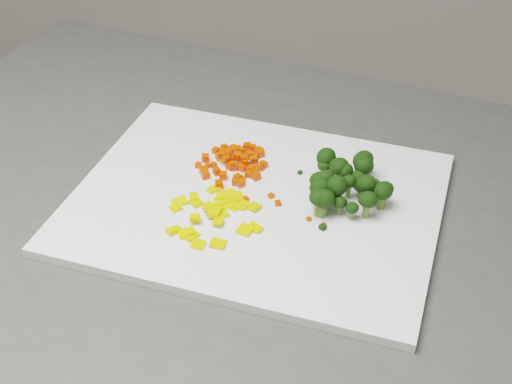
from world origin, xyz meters
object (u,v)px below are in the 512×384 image
(cutting_board, at_px, (256,202))
(broccoli_pile, at_px, (346,180))
(pepper_pile, at_px, (215,212))
(carrot_pile, at_px, (233,158))

(cutting_board, xyz_separation_m, broccoli_pile, (0.10, 0.04, 0.03))
(cutting_board, relative_size, pepper_pile, 3.88)
(cutting_board, xyz_separation_m, carrot_pile, (-0.05, 0.05, 0.02))
(cutting_board, height_order, carrot_pile, carrot_pile)
(pepper_pile, bearing_deg, broccoli_pile, 31.69)
(cutting_board, distance_m, broccoli_pile, 0.12)
(broccoli_pile, bearing_deg, pepper_pile, -148.31)
(carrot_pile, height_order, broccoli_pile, broccoli_pile)
(pepper_pile, bearing_deg, cutting_board, 55.43)
(carrot_pile, bearing_deg, pepper_pile, -81.44)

